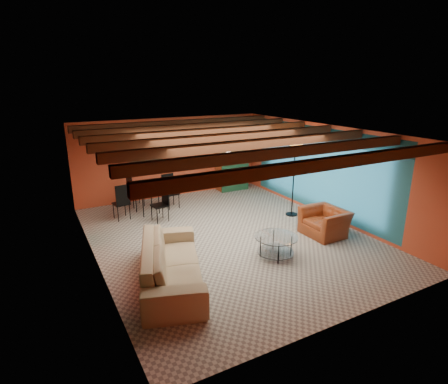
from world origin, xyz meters
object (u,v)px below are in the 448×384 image
armchair (325,222)px  coffee_table (276,246)px  dining_table (147,196)px  armoire (232,164)px  vase (146,175)px  sofa (172,263)px  floor_lamp (293,180)px  potted_plant (232,132)px

armchair → coffee_table: (-1.84, -0.40, -0.10)m
armchair → dining_table: (-3.58, 3.79, 0.19)m
armoire → vase: (-3.51, -1.02, 0.25)m
sofa → armchair: 4.34m
coffee_table → vase: size_ratio=4.75×
sofa → vase: bearing=8.0°
coffee_table → armchair: bearing=12.3°
sofa → vase: vase is taller
coffee_table → floor_lamp: size_ratio=0.46×
potted_plant → vase: (-3.51, -1.02, -0.93)m
dining_table → floor_lamp: bearing=-30.4°
coffee_table → potted_plant: bearing=71.2°
sofa → coffee_table: bearing=-73.8°
coffee_table → dining_table: dining_table is taller
sofa → dining_table: dining_table is taller
coffee_table → potted_plant: potted_plant is taller
armchair → floor_lamp: (0.19, 1.58, 0.73)m
floor_lamp → vase: bearing=149.6°
coffee_table → potted_plant: (1.77, 5.21, 1.86)m
sofa → armoire: armoire is taller
sofa → coffee_table: 2.49m
sofa → armchair: bearing=-67.6°
sofa → armchair: size_ratio=2.64×
armoire → vase: size_ratio=8.96×
coffee_table → vase: bearing=112.5°
sofa → floor_lamp: 4.94m
sofa → floor_lamp: bearing=-49.0°
floor_lamp → dining_table: bearing=149.6°
armoire → potted_plant: size_ratio=3.97×
armchair → potted_plant: potted_plant is taller
dining_table → armoire: armoire is taller
dining_table → potted_plant: bearing=16.2°
coffee_table → armoire: 5.54m
armchair → potted_plant: bearing=180.0°
armchair → floor_lamp: 1.75m
coffee_table → armoire: armoire is taller
sofa → potted_plant: potted_plant is taller
armchair → dining_table: size_ratio=0.52×
floor_lamp → potted_plant: (-0.26, 3.23, 1.03)m
coffee_table → armoire: bearing=71.2°
floor_lamp → potted_plant: 3.40m
coffee_table → floor_lamp: bearing=44.3°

